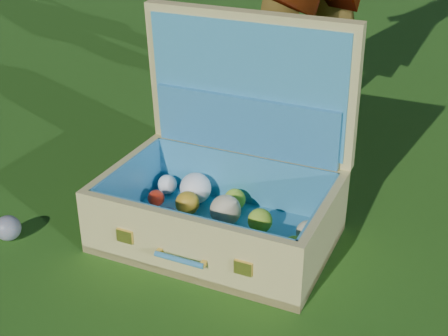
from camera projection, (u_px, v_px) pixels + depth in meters
The scene contains 3 objects.
ground at pixel (207, 226), 1.80m from camera, with size 60.00×60.00×0.00m, color #215114.
stray_ball at pixel (8, 228), 1.72m from camera, with size 0.07×0.07×0.07m, color teal.
suitcase at pixel (227, 176), 1.71m from camera, with size 0.69×0.56×0.59m.
Camera 1 is at (0.37, -1.48, 0.97)m, focal length 50.00 mm.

